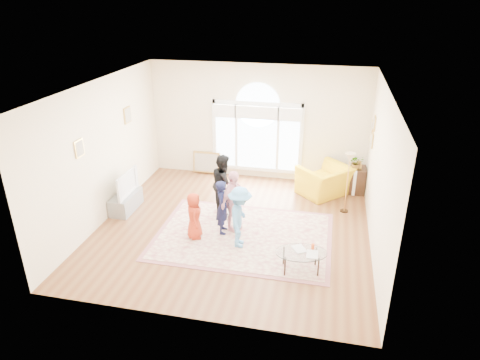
% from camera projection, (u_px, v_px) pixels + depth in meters
% --- Properties ---
extents(ground, '(6.00, 6.00, 0.00)m').
position_uv_depth(ground, '(233.00, 228.00, 9.70)').
color(ground, brown).
rests_on(ground, ground).
extents(room_shell, '(6.00, 6.00, 6.00)m').
position_uv_depth(room_shell, '(257.00, 126.00, 11.58)').
color(room_shell, beige).
rests_on(room_shell, ground).
extents(area_rug, '(3.60, 2.60, 0.02)m').
position_uv_depth(area_rug, '(243.00, 236.00, 9.37)').
color(area_rug, beige).
rests_on(area_rug, ground).
extents(rug_border, '(3.80, 2.80, 0.01)m').
position_uv_depth(rug_border, '(243.00, 236.00, 9.37)').
color(rug_border, '#95585B').
rests_on(rug_border, ground).
extents(tv_console, '(0.45, 1.00, 0.42)m').
position_uv_depth(tv_console, '(126.00, 202.00, 10.41)').
color(tv_console, gray).
rests_on(tv_console, ground).
extents(television, '(0.17, 1.01, 0.58)m').
position_uv_depth(television, '(124.00, 183.00, 10.21)').
color(television, black).
rests_on(television, tv_console).
extents(coffee_table, '(1.08, 0.80, 0.54)m').
position_uv_depth(coffee_table, '(301.00, 253.00, 8.06)').
color(coffee_table, silver).
rests_on(coffee_table, ground).
extents(armchair, '(1.59, 1.59, 0.78)m').
position_uv_depth(armchair, '(324.00, 181.00, 11.13)').
color(armchair, yellow).
rests_on(armchair, ground).
extents(side_cabinet, '(0.40, 0.50, 0.70)m').
position_uv_depth(side_cabinet, '(357.00, 180.00, 11.28)').
color(side_cabinet, black).
rests_on(side_cabinet, ground).
extents(floor_lamp, '(0.29, 0.29, 1.51)m').
position_uv_depth(floor_lamp, '(349.00, 162.00, 9.90)').
color(floor_lamp, black).
rests_on(floor_lamp, ground).
extents(plant_pedestal, '(0.20, 0.20, 0.70)m').
position_uv_depth(plant_pedestal, '(354.00, 182.00, 11.15)').
color(plant_pedestal, white).
rests_on(plant_pedestal, ground).
extents(potted_plant, '(0.40, 0.36, 0.40)m').
position_uv_depth(potted_plant, '(357.00, 162.00, 10.93)').
color(potted_plant, '#33722D').
rests_on(potted_plant, plant_pedestal).
extents(leaning_picture, '(0.80, 0.14, 0.62)m').
position_uv_depth(leaning_picture, '(207.00, 173.00, 12.57)').
color(leaning_picture, tan).
rests_on(leaning_picture, ground).
extents(child_red, '(0.46, 0.58, 1.04)m').
position_uv_depth(child_red, '(194.00, 216.00, 9.10)').
color(child_red, '#AD2E16').
rests_on(child_red, area_rug).
extents(child_navy, '(0.35, 0.48, 1.23)m').
position_uv_depth(child_navy, '(223.00, 207.00, 9.26)').
color(child_navy, '#121636').
rests_on(child_navy, area_rug).
extents(child_black, '(0.73, 0.83, 1.43)m').
position_uv_depth(child_black, '(224.00, 183.00, 10.14)').
color(child_black, black).
rests_on(child_black, area_rug).
extents(child_pink, '(0.60, 0.89, 1.40)m').
position_uv_depth(child_pink, '(233.00, 201.00, 9.33)').
color(child_pink, '#F9ABB6').
rests_on(child_pink, area_rug).
extents(child_blue, '(0.57, 0.90, 1.33)m').
position_uv_depth(child_blue, '(240.00, 217.00, 8.74)').
color(child_blue, '#5395CF').
rests_on(child_blue, area_rug).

